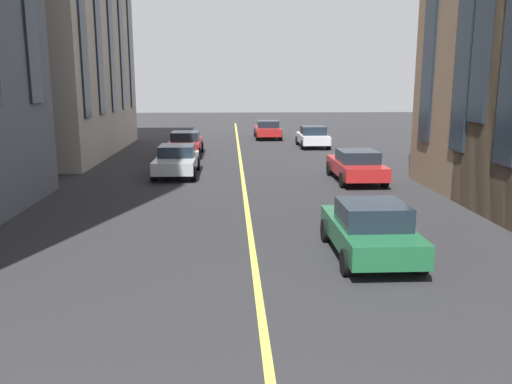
{
  "coord_description": "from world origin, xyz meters",
  "views": [
    {
      "loc": [
        4.64,
        0.54,
        4.23
      ],
      "look_at": [
        17.79,
        -0.1,
        1.48
      ],
      "focal_mm": 36.98,
      "sensor_mm": 36.0,
      "label": 1
    }
  ],
  "objects_px": {
    "car_green_parked_a": "(370,229)",
    "car_red_parked_b": "(268,129)",
    "car_silver_far": "(177,160)",
    "car_red_mid": "(356,165)",
    "car_white_oncoming": "(313,137)",
    "car_red_trailing": "(185,143)"
  },
  "relations": [
    {
      "from": "car_red_mid",
      "to": "car_white_oncoming",
      "type": "bearing_deg",
      "value": 0.0
    },
    {
      "from": "car_red_trailing",
      "to": "car_red_parked_b",
      "type": "height_order",
      "value": "same"
    },
    {
      "from": "car_red_trailing",
      "to": "car_silver_far",
      "type": "relative_size",
      "value": 1.0
    },
    {
      "from": "car_red_mid",
      "to": "car_green_parked_a",
      "type": "height_order",
      "value": "car_green_parked_a"
    },
    {
      "from": "car_green_parked_a",
      "to": "car_white_oncoming",
      "type": "bearing_deg",
      "value": -5.24
    },
    {
      "from": "car_silver_far",
      "to": "car_white_oncoming",
      "type": "distance_m",
      "value": 12.97
    },
    {
      "from": "car_green_parked_a",
      "to": "car_red_parked_b",
      "type": "bearing_deg",
      "value": 1.12
    },
    {
      "from": "car_red_trailing",
      "to": "car_silver_far",
      "type": "distance_m",
      "value": 6.75
    },
    {
      "from": "car_silver_far",
      "to": "car_white_oncoming",
      "type": "height_order",
      "value": "car_white_oncoming"
    },
    {
      "from": "car_red_trailing",
      "to": "car_white_oncoming",
      "type": "bearing_deg",
      "value": -66.41
    },
    {
      "from": "car_red_trailing",
      "to": "car_green_parked_a",
      "type": "relative_size",
      "value": 1.13
    },
    {
      "from": "car_silver_far",
      "to": "car_red_parked_b",
      "type": "bearing_deg",
      "value": -18.54
    },
    {
      "from": "car_red_parked_b",
      "to": "car_silver_far",
      "type": "bearing_deg",
      "value": 161.46
    },
    {
      "from": "car_red_parked_b",
      "to": "car_white_oncoming",
      "type": "height_order",
      "value": "car_white_oncoming"
    },
    {
      "from": "car_red_trailing",
      "to": "car_silver_far",
      "type": "height_order",
      "value": "same"
    },
    {
      "from": "car_red_mid",
      "to": "car_white_oncoming",
      "type": "xyz_separation_m",
      "value": [
        12.23,
        0.0,
        -0.0
      ]
    },
    {
      "from": "car_red_trailing",
      "to": "car_green_parked_a",
      "type": "distance_m",
      "value": 19.7
    },
    {
      "from": "car_silver_far",
      "to": "car_green_parked_a",
      "type": "relative_size",
      "value": 1.13
    },
    {
      "from": "car_white_oncoming",
      "to": "car_green_parked_a",
      "type": "relative_size",
      "value": 1.0
    },
    {
      "from": "car_white_oncoming",
      "to": "car_red_trailing",
      "type": "bearing_deg",
      "value": 113.59
    },
    {
      "from": "car_silver_far",
      "to": "car_red_mid",
      "type": "bearing_deg",
      "value": -103.9
    },
    {
      "from": "car_red_mid",
      "to": "car_red_parked_b",
      "type": "height_order",
      "value": "same"
    }
  ]
}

